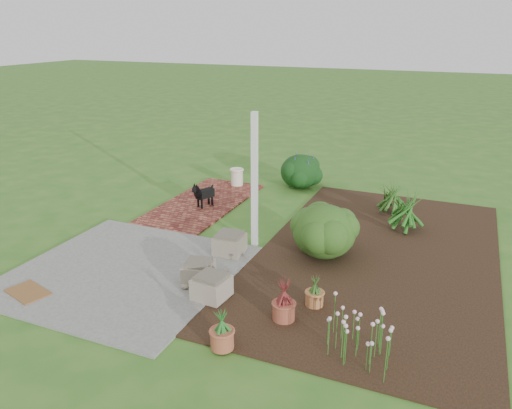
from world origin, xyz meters
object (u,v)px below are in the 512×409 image
at_px(stone_trough_near, 199,273).
at_px(evergreen_shrub, 324,230).
at_px(cream_ceramic_urn, 237,177).
at_px(black_dog, 203,193).

relative_size(stone_trough_near, evergreen_shrub, 0.41).
xyz_separation_m(cream_ceramic_urn, evergreen_shrub, (3.15, -3.08, 0.26)).
bearing_deg(evergreen_shrub, stone_trough_near, -131.13).
bearing_deg(evergreen_shrub, cream_ceramic_urn, 135.64).
bearing_deg(black_dog, stone_trough_near, -39.61).
distance_m(cream_ceramic_urn, evergreen_shrub, 4.41).
bearing_deg(stone_trough_near, black_dog, 117.66).
relative_size(stone_trough_near, black_dog, 0.78).
relative_size(stone_trough_near, cream_ceramic_urn, 1.12).
distance_m(stone_trough_near, evergreen_shrub, 2.36).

